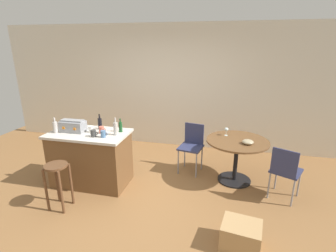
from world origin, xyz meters
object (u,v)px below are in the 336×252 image
cup_1 (93,133)px  cup_3 (103,134)px  wooden_stool (58,177)px  cardboard_box (241,236)px  cup_2 (91,129)px  wine_glass (226,130)px  dining_table (237,150)px  serving_bowl (248,142)px  toolbox (73,126)px  cup_0 (102,130)px  kitchen_island (91,158)px  bottle_0 (116,128)px  bottle_1 (100,123)px  folding_chair_near (285,170)px  bottle_2 (121,127)px  folding_chair_far (192,144)px  bottle_3 (55,127)px

cup_1 → cup_3: 0.16m
wooden_stool → cardboard_box: size_ratio=1.55×
cup_2 → wine_glass: size_ratio=0.79×
dining_table → serving_bowl: 0.29m
toolbox → serving_bowl: size_ratio=2.19×
dining_table → cup_1: size_ratio=8.45×
cup_1 → wine_glass: size_ratio=0.84×
cup_0 → serving_bowl: cup_0 is taller
kitchen_island → cup_1: (0.18, -0.15, 0.50)m
bottle_0 → bottle_1: size_ratio=1.08×
bottle_1 → serving_bowl: bottle_1 is taller
dining_table → folding_chair_near: folding_chair_near is taller
toolbox → serving_bowl: 2.82m
bottle_1 → wine_glass: 2.15m
cup_0 → cup_1: (-0.04, -0.18, -0.00)m
kitchen_island → cup_3: (0.34, -0.14, 0.50)m
dining_table → cup_0: cup_0 is taller
bottle_2 → cup_1: (-0.31, -0.31, -0.03)m
wooden_stool → cardboard_box: wooden_stool is taller
serving_bowl → cardboard_box: size_ratio=0.41×
folding_chair_far → serving_bowl: size_ratio=4.89×
cup_0 → cup_1: cup_0 is taller
bottle_3 → wine_glass: bottle_3 is taller
cup_1 → wine_glass: 2.21m
wooden_stool → bottle_0: (0.58, 0.74, 0.53)m
folding_chair_near → bottle_3: size_ratio=3.46×
cup_2 → cup_3: 0.34m
wooden_stool → cup_2: bearing=79.3°
bottle_1 → wine_glass: bearing=16.1°
kitchen_island → wine_glass: size_ratio=8.90×
folding_chair_near → cup_3: bearing=-172.7°
toolbox → bottle_2: (0.76, 0.17, -0.01)m
bottle_0 → cup_3: bottle_0 is taller
folding_chair_far → wine_glass: (0.59, -0.03, 0.33)m
cup_1 → cup_3: same height
cardboard_box → cup_3: bearing=159.1°
folding_chair_near → wine_glass: bearing=145.6°
folding_chair_far → cup_2: size_ratio=7.73×
cup_1 → toolbox: bearing=161.7°
kitchen_island → cardboard_box: bearing=-21.2°
wooden_stool → cup_1: size_ratio=5.60×
folding_chair_near → cup_2: cup_2 is taller
bottle_3 → cup_1: 0.69m
bottle_1 → cup_3: bearing=-56.0°
cardboard_box → cup_1: bearing=160.7°
cup_2 → folding_chair_far: bearing=28.1°
dining_table → cup_3: size_ratio=8.98×
bottle_1 → wine_glass: (2.06, 0.60, -0.15)m
cup_3 → folding_chair_near: bearing=7.3°
bottle_0 → cup_3: 0.21m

